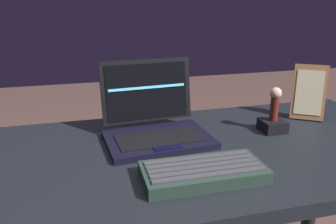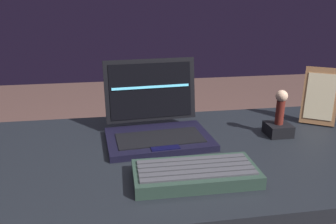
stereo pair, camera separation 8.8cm
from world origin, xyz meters
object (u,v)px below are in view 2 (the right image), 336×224
at_px(external_keyboard, 195,173).
at_px(figurine, 281,104).
at_px(photo_frame, 320,97).
at_px(figurine_stand, 278,129).
at_px(laptop_front, 156,124).

distance_m(external_keyboard, figurine, 0.40).
xyz_separation_m(photo_frame, figurine_stand, (-0.18, -0.07, -0.08)).
relative_size(external_keyboard, photo_frame, 1.53).
distance_m(external_keyboard, figurine_stand, 0.39).
bearing_deg(figurine, photo_frame, 22.64).
bearing_deg(figurine_stand, laptop_front, 174.05).
bearing_deg(figurine_stand, photo_frame, 22.64).
height_order(external_keyboard, photo_frame, photo_frame).
height_order(external_keyboard, figurine_stand, figurine_stand).
bearing_deg(external_keyboard, figurine_stand, 35.32).
bearing_deg(photo_frame, figurine_stand, -157.36).
relative_size(laptop_front, figurine, 2.96).
relative_size(laptop_front, figurine_stand, 4.34).
height_order(laptop_front, figurine_stand, laptop_front).
height_order(photo_frame, figurine, photo_frame).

